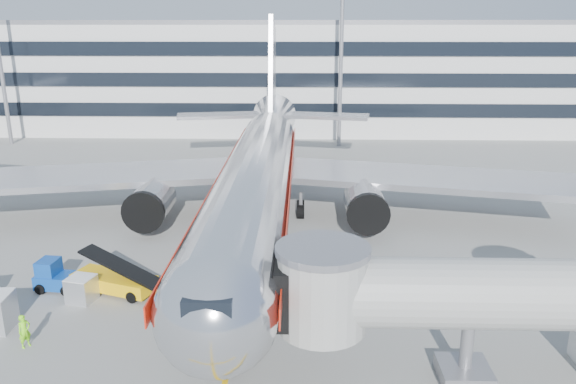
{
  "coord_description": "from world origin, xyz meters",
  "views": [
    {
      "loc": [
        3.33,
        -29.54,
        15.03
      ],
      "look_at": [
        2.34,
        7.34,
        4.0
      ],
      "focal_mm": 35.0,
      "sensor_mm": 36.0,
      "label": 1
    }
  ],
  "objects_px": {
    "main_jet": "(259,172)",
    "cargo_container_front": "(82,289)",
    "ramp_worker": "(24,331)",
    "belt_loader": "(114,280)",
    "baggage_tug": "(56,277)"
  },
  "relations": [
    {
      "from": "baggage_tug",
      "to": "ramp_worker",
      "type": "height_order",
      "value": "baggage_tug"
    },
    {
      "from": "belt_loader",
      "to": "ramp_worker",
      "type": "bearing_deg",
      "value": -111.86
    },
    {
      "from": "main_jet",
      "to": "cargo_container_front",
      "type": "xyz_separation_m",
      "value": [
        -9.08,
        -12.87,
        -3.5
      ]
    },
    {
      "from": "main_jet",
      "to": "ramp_worker",
      "type": "distance_m",
      "value": 20.56
    },
    {
      "from": "cargo_container_front",
      "to": "ramp_worker",
      "type": "bearing_deg",
      "value": -101.3
    },
    {
      "from": "belt_loader",
      "to": "cargo_container_front",
      "type": "height_order",
      "value": "belt_loader"
    },
    {
      "from": "cargo_container_front",
      "to": "ramp_worker",
      "type": "distance_m",
      "value": 4.85
    },
    {
      "from": "baggage_tug",
      "to": "cargo_container_front",
      "type": "relative_size",
      "value": 1.6
    },
    {
      "from": "cargo_container_front",
      "to": "main_jet",
      "type": "bearing_deg",
      "value": 54.78
    },
    {
      "from": "belt_loader",
      "to": "baggage_tug",
      "type": "xyz_separation_m",
      "value": [
        -3.52,
        0.14,
        0.1
      ]
    },
    {
      "from": "belt_loader",
      "to": "baggage_tug",
      "type": "height_order",
      "value": "belt_loader"
    },
    {
      "from": "belt_loader",
      "to": "main_jet",
      "type": "bearing_deg",
      "value": 56.74
    },
    {
      "from": "belt_loader",
      "to": "ramp_worker",
      "type": "height_order",
      "value": "belt_loader"
    },
    {
      "from": "cargo_container_front",
      "to": "baggage_tug",
      "type": "bearing_deg",
      "value": 146.38
    },
    {
      "from": "main_jet",
      "to": "belt_loader",
      "type": "bearing_deg",
      "value": -123.26
    }
  ]
}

